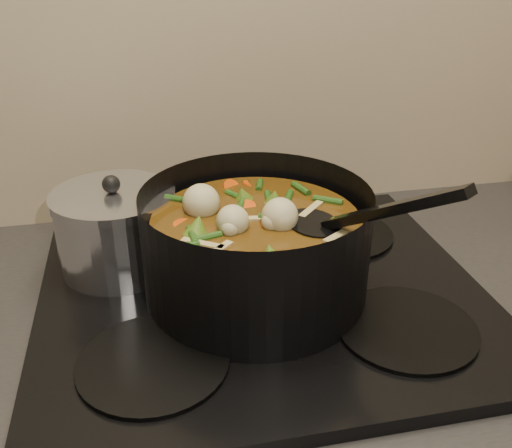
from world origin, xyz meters
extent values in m
cube|color=black|center=(0.00, 1.93, 0.89)|extent=(2.64, 0.64, 0.05)
cube|color=black|center=(0.00, 1.93, 0.92)|extent=(0.62, 0.54, 0.02)
cylinder|color=black|center=(-0.16, 1.80, 0.93)|extent=(0.18, 0.18, 0.01)
cylinder|color=black|center=(0.16, 1.80, 0.93)|extent=(0.18, 0.18, 0.01)
cylinder|color=black|center=(-0.16, 2.06, 0.93)|extent=(0.18, 0.18, 0.01)
cylinder|color=black|center=(0.16, 2.06, 0.93)|extent=(0.18, 0.18, 0.01)
cylinder|color=black|center=(-0.01, 1.92, 1.01)|extent=(0.40, 0.40, 0.15)
cylinder|color=black|center=(-0.01, 1.92, 0.94)|extent=(0.30, 0.30, 0.01)
cylinder|color=#4F360D|center=(-0.01, 1.92, 0.99)|extent=(0.28, 0.28, 0.11)
cylinder|color=#DC4F0A|center=(0.03, 1.92, 1.04)|extent=(0.03, 0.03, 0.03)
cylinder|color=#DC4F0A|center=(0.03, 1.99, 1.04)|extent=(0.04, 0.04, 0.03)
cylinder|color=#DC4F0A|center=(-0.07, 2.01, 1.04)|extent=(0.04, 0.04, 0.03)
cylinder|color=#DC4F0A|center=(-0.07, 1.92, 1.04)|extent=(0.03, 0.04, 0.03)
cylinder|color=#DC4F0A|center=(-0.05, 1.84, 1.04)|extent=(0.04, 0.04, 0.03)
cylinder|color=#DC4F0A|center=(0.01, 1.89, 1.04)|extent=(0.04, 0.04, 0.03)
cylinder|color=#DC4F0A|center=(0.06, 1.93, 1.04)|extent=(0.04, 0.04, 0.03)
cylinder|color=#DC4F0A|center=(0.03, 2.02, 1.04)|extent=(0.04, 0.03, 0.03)
cylinder|color=#DC4F0A|center=(-0.05, 1.97, 1.04)|extent=(0.04, 0.04, 0.03)
sphere|color=beige|center=(0.05, 1.92, 1.06)|extent=(0.04, 0.04, 0.04)
sphere|color=beige|center=(-0.01, 1.99, 1.06)|extent=(0.04, 0.04, 0.04)
sphere|color=beige|center=(-0.07, 1.92, 1.06)|extent=(0.04, 0.04, 0.04)
sphere|color=beige|center=(0.00, 1.86, 1.06)|extent=(0.04, 0.04, 0.04)
sphere|color=beige|center=(0.05, 1.94, 1.06)|extent=(0.04, 0.04, 0.04)
cone|color=#547C1F|center=(-0.05, 1.85, 1.05)|extent=(0.04, 0.04, 0.04)
cone|color=#547C1F|center=(0.06, 1.87, 1.05)|extent=(0.04, 0.04, 0.04)
cone|color=#547C1F|center=(0.05, 1.99, 1.05)|extent=(0.04, 0.04, 0.04)
cone|color=#547C1F|center=(-0.06, 1.99, 1.05)|extent=(0.04, 0.04, 0.04)
cone|color=#547C1F|center=(-0.09, 1.88, 1.05)|extent=(0.04, 0.04, 0.04)
cone|color=#547C1F|center=(0.02, 1.84, 1.05)|extent=(0.04, 0.04, 0.04)
cylinder|color=#274E17|center=(0.02, 1.96, 1.05)|extent=(0.01, 0.04, 0.01)
cylinder|color=#274E17|center=(-0.02, 2.03, 1.05)|extent=(0.04, 0.03, 0.01)
cylinder|color=#274E17|center=(-0.08, 1.97, 1.05)|extent=(0.04, 0.02, 0.01)
cylinder|color=#274E17|center=(-0.07, 1.91, 1.05)|extent=(0.03, 0.04, 0.01)
cylinder|color=#274E17|center=(-0.03, 1.88, 1.05)|extent=(0.03, 0.04, 0.01)
cylinder|color=#274E17|center=(0.03, 1.83, 1.05)|extent=(0.04, 0.02, 0.01)
cylinder|color=#274E17|center=(0.07, 1.90, 1.05)|extent=(0.04, 0.03, 0.01)
cylinder|color=#274E17|center=(0.05, 1.96, 1.05)|extent=(0.01, 0.04, 0.01)
cylinder|color=#274E17|center=(0.00, 1.97, 1.05)|extent=(0.04, 0.03, 0.01)
cylinder|color=#274E17|center=(-0.08, 2.01, 1.05)|extent=(0.04, 0.02, 0.01)
cylinder|color=#274E17|center=(-0.10, 1.93, 1.05)|extent=(0.03, 0.04, 0.01)
cylinder|color=#274E17|center=(-0.06, 1.88, 1.05)|extent=(0.03, 0.04, 0.01)
cylinder|color=#274E17|center=(-0.01, 1.88, 1.05)|extent=(0.04, 0.02, 0.01)
cube|color=tan|center=(-0.08, 1.95, 1.05)|extent=(0.04, 0.01, 0.00)
cube|color=tan|center=(-0.04, 1.86, 1.05)|extent=(0.02, 0.05, 0.00)
cube|color=tan|center=(0.05, 1.88, 1.05)|extent=(0.04, 0.03, 0.00)
cube|color=tan|center=(0.04, 1.98, 1.05)|extent=(0.04, 0.04, 0.00)
cube|color=tan|center=(-0.06, 1.99, 1.05)|extent=(0.03, 0.04, 0.00)
cube|color=tan|center=(-0.08, 1.89, 1.05)|extent=(0.05, 0.02, 0.00)
ellipsoid|color=black|center=(0.06, 1.89, 1.05)|extent=(0.08, 0.09, 0.01)
cube|color=black|center=(0.12, 1.81, 1.10)|extent=(0.12, 0.17, 0.11)
cylinder|color=silver|center=(-0.20, 2.04, 0.98)|extent=(0.17, 0.17, 0.11)
cylinder|color=silver|center=(-0.20, 2.04, 1.04)|extent=(0.18, 0.18, 0.01)
sphere|color=black|center=(-0.20, 2.04, 1.06)|extent=(0.03, 0.03, 0.03)
camera|label=1|loc=(-0.15, 1.27, 1.38)|focal=40.00mm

